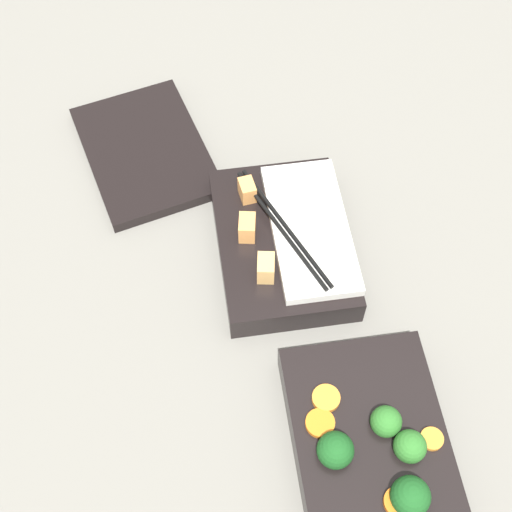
{
  "coord_description": "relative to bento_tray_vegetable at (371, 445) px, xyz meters",
  "views": [
    {
      "loc": [
        -0.33,
        0.12,
        0.74
      ],
      "look_at": [
        0.11,
        0.06,
        0.04
      ],
      "focal_mm": 50.0,
      "sensor_mm": 36.0,
      "label": 1
    }
  ],
  "objects": [
    {
      "name": "bento_lid",
      "position": [
        0.44,
        0.2,
        -0.02
      ],
      "size": [
        0.24,
        0.2,
        0.02
      ],
      "primitive_type": "cube",
      "rotation": [
        0.0,
        0.0,
        0.25
      ],
      "color": "black",
      "rests_on": "ground_plane"
    },
    {
      "name": "bento_tray_vegetable",
      "position": [
        0.0,
        0.0,
        0.0
      ],
      "size": [
        0.22,
        0.15,
        0.07
      ],
      "color": "black",
      "rests_on": "ground_plane"
    },
    {
      "name": "bento_tray_rice",
      "position": [
        0.26,
        0.05,
        0.0
      ],
      "size": [
        0.22,
        0.15,
        0.07
      ],
      "color": "black",
      "rests_on": "ground_plane"
    },
    {
      "name": "ground_plane",
      "position": [
        0.12,
        0.02,
        -0.02
      ],
      "size": [
        3.0,
        3.0,
        0.0
      ],
      "primitive_type": "plane",
      "color": "slate"
    }
  ]
}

